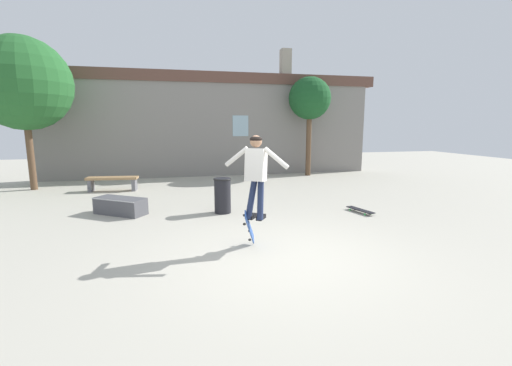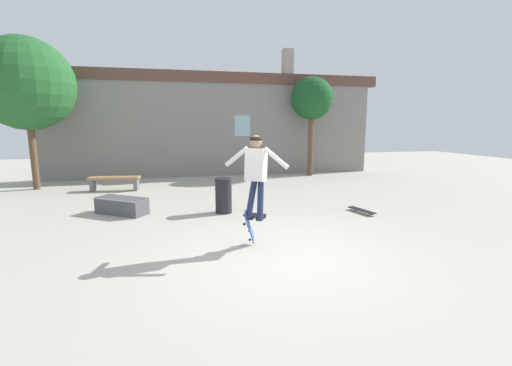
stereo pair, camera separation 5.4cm
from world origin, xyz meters
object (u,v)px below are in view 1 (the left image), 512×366
tree_right (310,99)px  skate_ledge (120,206)px  skateboard_resting (360,210)px  park_bench (113,181)px  trash_bin (223,195)px  skater (256,170)px  tree_left (23,84)px  skateboard_flipping (249,227)px

tree_right → skate_ledge: (-7.16, -5.26, -3.11)m
skateboard_resting → park_bench: bearing=41.9°
trash_bin → skater: bearing=-85.3°
tree_left → skate_ledge: tree_left is taller
tree_left → skater: size_ratio=3.44×
tree_right → skateboard_flipping: tree_right is taller
tree_right → trash_bin: tree_right is taller
park_bench → skateboard_resting: (6.69, -4.61, -0.28)m
tree_left → trash_bin: size_ratio=5.70×
tree_left → park_bench: bearing=-18.3°
skate_ledge → skateboard_flipping: (2.65, -3.11, 0.18)m
tree_right → tree_left: (-10.59, -1.01, 0.25)m
trash_bin → tree_left: bearing=141.7°
skate_ledge → skateboard_resting: bearing=22.9°
skateboard_flipping → tree_left: bearing=70.8°
skater → trash_bin: bearing=39.8°
tree_right → skateboard_flipping: bearing=-118.3°
tree_left → skate_ledge: 6.41m
park_bench → skater: (3.47, -6.55, 1.11)m
tree_right → trash_bin: (-4.63, -5.72, -2.85)m
tree_left → skateboard_flipping: 10.07m
tree_right → skater: (-4.40, -8.46, -1.86)m
park_bench → skater: 7.49m
park_bench → trash_bin: trash_bin is taller
skateboard_flipping → skateboard_resting: bearing=-29.7°
tree_right → trash_bin: size_ratio=4.76×
skate_ledge → skateboard_flipping: bearing=-14.8°
skate_ledge → skateboard_resting: 6.11m
tree_right → park_bench: 8.63m
skateboard_resting → skater: bearing=107.5°
tree_right → skateboard_resting: (-1.18, -6.52, -3.25)m
skater → skateboard_flipping: skater is taller
tree_left → skateboard_resting: (9.41, -5.51, -3.50)m
tree_right → skate_ledge: tree_right is taller
park_bench → trash_bin: bearing=-43.1°
trash_bin → skateboard_resting: trash_bin is taller
park_bench → skate_ledge: bearing=-71.5°
trash_bin → skate_ledge: bearing=169.7°
skate_ledge → skater: (2.76, -3.20, 1.25)m
skater → skate_ledge: bearing=75.8°
skate_ledge → skateboard_flipping: size_ratio=1.90×
skateboard_flipping → trash_bin: bearing=33.9°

